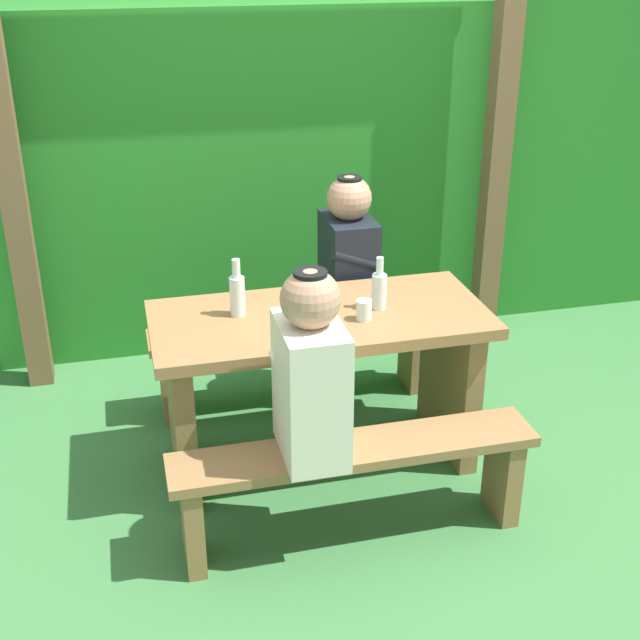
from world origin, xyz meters
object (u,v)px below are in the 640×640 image
object	(u,v)px
person_black_coat	(349,256)
bottle_left	(379,289)
bench_far	(293,346)
person_white_shirt	(311,372)
bottle_right	(237,293)
drinking_glass	(364,310)
bench_near	(355,472)
picnic_table	(320,363)

from	to	relation	value
person_black_coat	bottle_left	world-z (taller)	person_black_coat
bench_far	bottle_left	bearing A→B (deg)	-65.10
person_white_shirt	bottle_left	size ratio (longest dim) A/B	3.17
bottle_left	bottle_right	xyz separation A→B (m)	(-0.58, 0.08, 0.01)
bench_far	drinking_glass	size ratio (longest dim) A/B	16.40
person_white_shirt	person_black_coat	bearing A→B (deg)	67.71
person_white_shirt	bottle_left	world-z (taller)	person_white_shirt
bench_near	person_white_shirt	world-z (taller)	person_white_shirt
bottle_left	bottle_right	distance (m)	0.59
person_white_shirt	bench_far	bearing A→B (deg)	81.16
person_black_coat	bench_far	bearing A→B (deg)	179.31
picnic_table	bench_near	size ratio (longest dim) A/B	1.00
bench_near	drinking_glass	distance (m)	0.66
picnic_table	drinking_glass	bearing A→B (deg)	-30.75
picnic_table	person_black_coat	bearing A→B (deg)	63.07
bench_near	bottle_left	size ratio (longest dim) A/B	6.16
person_black_coat	bottle_right	world-z (taller)	person_black_coat
bench_far	bottle_right	distance (m)	0.77
person_white_shirt	person_black_coat	world-z (taller)	same
picnic_table	person_black_coat	size ratio (longest dim) A/B	1.95
drinking_glass	bottle_left	world-z (taller)	bottle_left
bottle_right	bench_near	bearing A→B (deg)	-61.83
person_black_coat	bottle_left	size ratio (longest dim) A/B	3.17
person_white_shirt	person_black_coat	distance (m)	1.17
bench_near	bench_far	size ratio (longest dim) A/B	1.00
bottle_right	bottle_left	bearing A→B (deg)	-7.64
person_black_coat	person_white_shirt	bearing A→B (deg)	-112.29
picnic_table	bottle_right	distance (m)	0.47
bench_far	picnic_table	bearing A→B (deg)	-90.00
bench_far	person_white_shirt	size ratio (longest dim) A/B	1.95
picnic_table	drinking_glass	xyz separation A→B (m)	(0.16, -0.10, 0.27)
bench_near	drinking_glass	bearing A→B (deg)	70.29
drinking_glass	bottle_right	size ratio (longest dim) A/B	0.35
bench_near	drinking_glass	world-z (taller)	drinking_glass
bench_near	bottle_left	distance (m)	0.78
bench_near	bottle_left	xyz separation A→B (m)	(0.25, 0.54, 0.50)
bench_far	drinking_glass	xyz separation A→B (m)	(0.16, -0.64, 0.46)
picnic_table	bench_far	world-z (taller)	picnic_table
bottle_left	bench_near	bearing A→B (deg)	-115.25
bench_near	person_black_coat	distance (m)	1.20
bench_far	person_black_coat	bearing A→B (deg)	-0.69
person_black_coat	bottle_left	bearing A→B (deg)	-92.11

